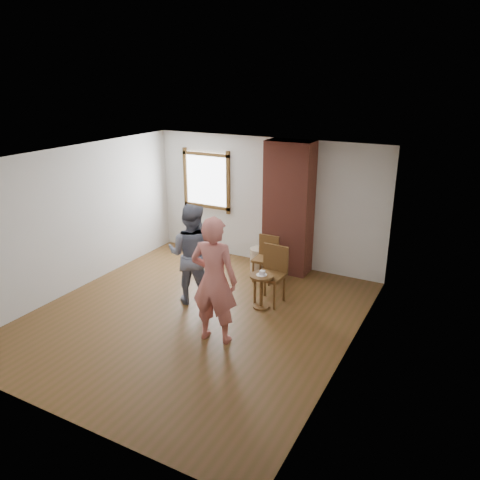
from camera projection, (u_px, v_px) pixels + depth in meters
name	position (u px, v px, depth m)	size (l,w,h in m)	color
ground	(194.00, 316.00, 7.69)	(5.50, 5.50, 0.00)	brown
room_shell	(208.00, 201.00, 7.61)	(5.04, 5.52, 2.62)	silver
brick_chimney	(289.00, 208.00, 9.07)	(0.90, 0.50, 2.60)	brown
stoneware_crock	(259.00, 260.00, 9.37)	(0.37, 0.37, 0.48)	tan
dark_pot	(202.00, 252.00, 10.26)	(0.16, 0.16, 0.16)	black
dining_chair_left	(266.00, 256.00, 8.91)	(0.41, 0.41, 0.87)	brown
dining_chair_right	(272.00, 271.00, 8.04)	(0.49, 0.49, 1.00)	brown
side_table	(261.00, 286.00, 7.85)	(0.40, 0.40, 0.60)	brown
cake_plate	(262.00, 275.00, 7.78)	(0.18, 0.18, 0.01)	white
cake_slice	(262.00, 273.00, 7.76)	(0.08, 0.07, 0.06)	silver
man	(192.00, 254.00, 7.92)	(0.85, 0.67, 1.76)	black
person_pink	(214.00, 280.00, 6.71)	(0.70, 0.46, 1.92)	#D17068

